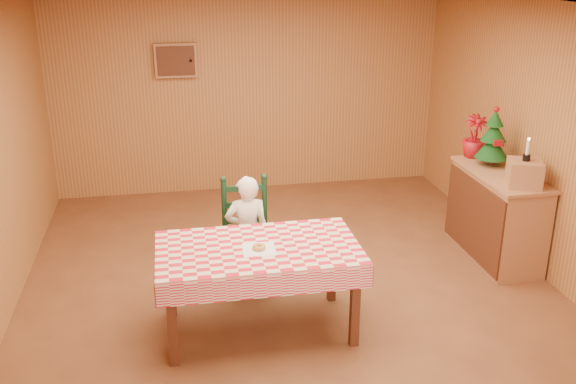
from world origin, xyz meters
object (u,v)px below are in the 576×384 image
at_px(shelf_unit, 496,215).
at_px(crate, 524,173).
at_px(storage_bin, 486,228).
at_px(seated_child, 247,234).
at_px(ladder_chair, 247,237).
at_px(christmas_tree, 493,139).
at_px(dining_table, 258,256).

distance_m(shelf_unit, crate, 0.71).
bearing_deg(storage_bin, seated_child, -171.18).
xyz_separation_m(ladder_chair, storage_bin, (2.62, 0.35, -0.28)).
height_order(shelf_unit, crate, crate).
relative_size(shelf_unit, christmas_tree, 2.00).
relative_size(dining_table, storage_bin, 3.66).
distance_m(seated_child, shelf_unit, 2.61).
height_order(dining_table, seated_child, seated_child).
relative_size(ladder_chair, crate, 3.60).
relative_size(seated_child, christmas_tree, 1.81).
bearing_deg(crate, dining_table, -168.54).
xyz_separation_m(ladder_chair, christmas_tree, (2.61, 0.39, 0.71)).
distance_m(ladder_chair, shelf_unit, 2.60).
bearing_deg(dining_table, seated_child, 90.00).
bearing_deg(seated_child, shelf_unit, -175.62).
xyz_separation_m(shelf_unit, christmas_tree, (0.01, 0.25, 0.74)).
xyz_separation_m(seated_child, crate, (2.61, -0.20, 0.49)).
xyz_separation_m(crate, christmas_tree, (-0.00, 0.65, 0.16)).
height_order(shelf_unit, storage_bin, shelf_unit).
bearing_deg(shelf_unit, christmas_tree, 88.02).
bearing_deg(storage_bin, shelf_unit, -95.13).
xyz_separation_m(christmas_tree, storage_bin, (0.01, -0.04, -0.98)).
relative_size(ladder_chair, shelf_unit, 0.87).
distance_m(dining_table, crate, 2.69).
bearing_deg(ladder_chair, christmas_tree, 8.54).
bearing_deg(shelf_unit, crate, -88.77).
distance_m(crate, storage_bin, 1.03).
distance_m(dining_table, seated_child, 0.74).
bearing_deg(crate, shelf_unit, 91.23).
distance_m(seated_child, storage_bin, 2.67).
relative_size(crate, storage_bin, 0.66).
relative_size(dining_table, christmas_tree, 2.67).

